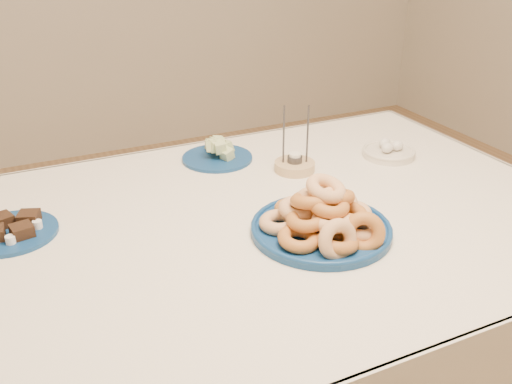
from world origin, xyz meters
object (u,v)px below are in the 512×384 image
(dining_table, at_px, (248,257))
(melon_plate, at_px, (218,152))
(egg_bowl, at_px, (389,151))
(candle_holder, at_px, (295,165))
(donut_platter, at_px, (323,219))
(brownie_plate, at_px, (11,230))

(dining_table, distance_m, melon_plate, 0.42)
(egg_bowl, bearing_deg, candle_holder, 174.49)
(donut_platter, bearing_deg, candle_holder, 71.30)
(dining_table, xyz_separation_m, melon_plate, (0.08, 0.39, 0.13))
(donut_platter, relative_size, brownie_plate, 1.61)
(melon_plate, bearing_deg, brownie_plate, -160.14)
(brownie_plate, bearing_deg, melon_plate, 19.86)
(dining_table, relative_size, donut_platter, 4.73)
(dining_table, bearing_deg, donut_platter, -45.79)
(dining_table, height_order, donut_platter, donut_platter)
(candle_holder, bearing_deg, dining_table, -139.38)
(melon_plate, distance_m, egg_bowl, 0.53)
(brownie_plate, bearing_deg, donut_platter, -25.25)
(brownie_plate, xyz_separation_m, candle_holder, (0.77, 0.04, 0.01))
(melon_plate, height_order, egg_bowl, melon_plate)
(dining_table, distance_m, brownie_plate, 0.56)
(dining_table, bearing_deg, melon_plate, 78.36)
(brownie_plate, height_order, egg_bowl, egg_bowl)
(donut_platter, relative_size, candle_holder, 1.84)
(donut_platter, relative_size, melon_plate, 1.28)
(dining_table, height_order, brownie_plate, brownie_plate)
(dining_table, xyz_separation_m, brownie_plate, (-0.52, 0.17, 0.12))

